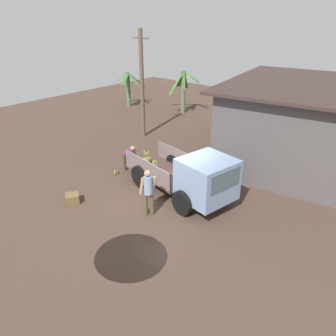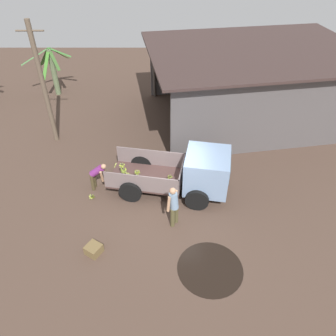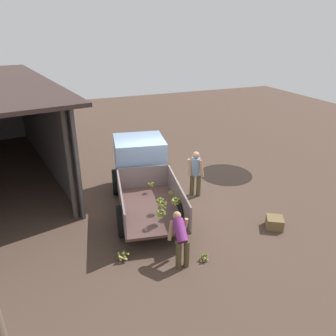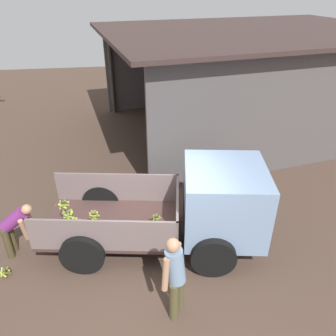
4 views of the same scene
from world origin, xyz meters
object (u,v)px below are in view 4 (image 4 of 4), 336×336
at_px(banana_bunch_on_ground_1, 59,209).
at_px(person_worker_loading, 15,226).
at_px(person_foreground_visitor, 175,275).
at_px(banana_bunch_on_ground_0, 5,272).
at_px(cargo_truck, 200,206).

bearing_deg(banana_bunch_on_ground_1, person_worker_loading, -113.75).
relative_size(person_worker_loading, banana_bunch_on_ground_1, 4.09).
bearing_deg(person_foreground_visitor, banana_bunch_on_ground_0, 13.05).
relative_size(person_foreground_visitor, banana_bunch_on_ground_0, 7.10).
bearing_deg(banana_bunch_on_ground_0, person_foreground_visitor, -22.00).
xyz_separation_m(person_worker_loading, banana_bunch_on_ground_1, (0.58, 1.33, -0.61)).
xyz_separation_m(person_foreground_visitor, person_worker_loading, (-3.02, 1.90, -0.18)).
height_order(cargo_truck, banana_bunch_on_ground_1, cargo_truck).
xyz_separation_m(banana_bunch_on_ground_0, banana_bunch_on_ground_1, (0.78, 1.93, 0.03)).
height_order(person_foreground_visitor, banana_bunch_on_ground_0, person_foreground_visitor).
distance_m(cargo_truck, person_worker_loading, 3.85).
xyz_separation_m(person_worker_loading, banana_bunch_on_ground_0, (-0.20, -0.60, -0.64)).
bearing_deg(person_foreground_visitor, banana_bunch_on_ground_1, -17.88).
relative_size(banana_bunch_on_ground_0, banana_bunch_on_ground_1, 0.76).
height_order(cargo_truck, banana_bunch_on_ground_0, cargo_truck).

